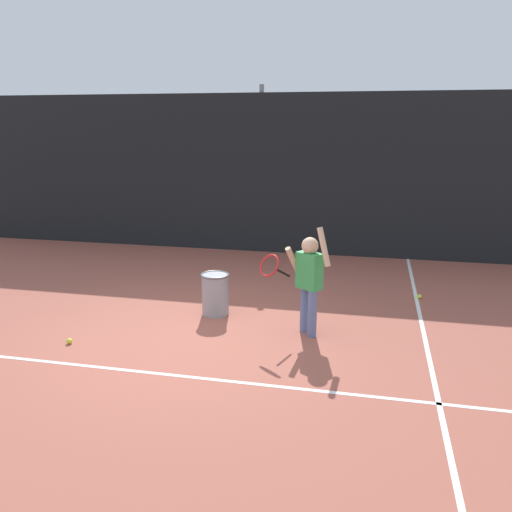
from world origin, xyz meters
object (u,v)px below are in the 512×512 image
Objects in this scene: ball_hopper at (215,294)px; tennis_ball_2 at (69,341)px; tennis_player at (308,277)px; tennis_ball_3 at (419,296)px.

ball_hopper is 1.93m from tennis_ball_2.
tennis_player is 2.89m from tennis_ball_2.
tennis_ball_2 is at bearing -147.77° from tennis_ball_3.
ball_hopper is at bearing -162.68° from tennis_player.
tennis_player is 1.42m from ball_hopper.
tennis_player is at bearing 18.84° from tennis_ball_2.
ball_hopper reaches higher than tennis_ball_3.
tennis_ball_2 is (-1.38, -1.32, -0.26)m from ball_hopper.
tennis_player is 2.33m from tennis_ball_3.
tennis_player is at bearing -130.74° from tennis_ball_3.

